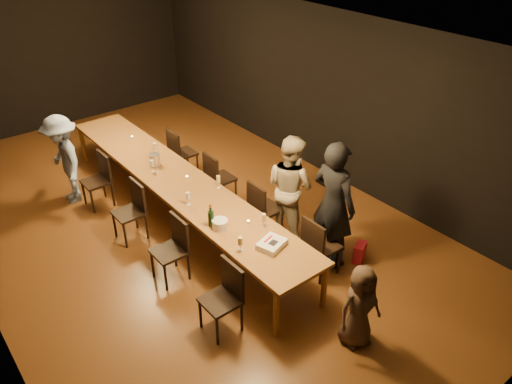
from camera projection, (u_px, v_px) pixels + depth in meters
ground at (180, 218)px, 8.21m from camera, size 10.00×10.00×0.00m
room_shell at (168, 98)px, 7.13m from camera, size 6.04×10.04×3.02m
table at (176, 181)px, 7.84m from camera, size 0.90×6.00×0.75m
chair_right_0 at (322, 245)px, 6.82m from camera, size 0.42×0.42×0.93m
chair_right_1 at (266, 208)px, 7.62m from camera, size 0.42×0.42×0.93m
chair_right_2 at (221, 178)px, 8.42m from camera, size 0.42×0.42×0.93m
chair_right_3 at (183, 152)px, 9.22m from camera, size 0.42×0.42×0.93m
chair_left_0 at (220, 300)px, 5.92m from camera, size 0.42×0.42×0.93m
chair_left_1 at (169, 251)px, 6.72m from camera, size 0.42×0.42×0.93m
chair_left_2 at (129, 212)px, 7.52m from camera, size 0.42×0.42×0.93m
chair_left_3 at (96, 181)px, 8.31m from camera, size 0.42×0.42×0.93m
woman_birthday at (333, 205)px, 6.81m from camera, size 0.52×0.73×1.90m
woman_tan at (290, 187)px, 7.46m from camera, size 0.70×0.86×1.65m
man_blue at (64, 160)px, 8.29m from camera, size 0.64×1.04×1.56m
child at (360, 306)px, 5.71m from camera, size 0.60×0.46×1.10m
gift_bag_red at (360, 252)px, 7.21m from camera, size 0.28×0.22×0.29m
gift_bag_blue at (334, 256)px, 7.14m from camera, size 0.23×0.16×0.28m
birthday_cake at (272, 244)px, 6.32m from camera, size 0.41×0.36×0.08m
plate_stack at (220, 224)px, 6.66m from camera, size 0.27×0.27×0.12m
champagne_bottle at (211, 215)px, 6.64m from camera, size 0.09×0.09×0.34m
ice_bucket at (155, 160)px, 8.14m from camera, size 0.20×0.20×0.20m
wineglass_0 at (240, 244)px, 6.22m from camera, size 0.06×0.06×0.21m
wineglass_1 at (264, 221)px, 6.65m from camera, size 0.06×0.06×0.21m
wineglass_2 at (188, 199)px, 7.12m from camera, size 0.06×0.06×0.21m
wineglass_3 at (218, 182)px, 7.53m from camera, size 0.06×0.06×0.21m
wineglass_4 at (152, 166)px, 7.95m from camera, size 0.06×0.06×0.21m
wineglass_5 at (155, 149)px, 8.49m from camera, size 0.06×0.06×0.21m
tealight_near at (248, 222)px, 6.78m from camera, size 0.05×0.05×0.03m
tealight_mid at (187, 177)px, 7.83m from camera, size 0.05×0.05×0.03m
tealight_far at (132, 137)px, 9.08m from camera, size 0.05×0.05×0.03m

